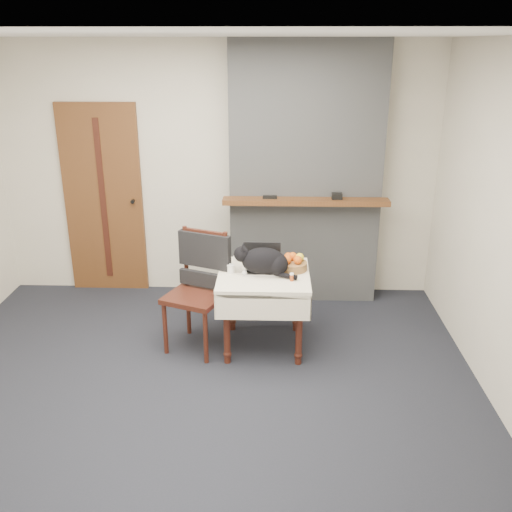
% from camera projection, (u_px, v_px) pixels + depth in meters
% --- Properties ---
extents(ground, '(4.50, 4.50, 0.00)m').
position_uv_depth(ground, '(196.00, 391.00, 4.45)').
color(ground, black).
rests_on(ground, ground).
extents(room_shell, '(4.52, 4.01, 2.61)m').
position_uv_depth(room_shell, '(196.00, 155.00, 4.27)').
color(room_shell, beige).
rests_on(room_shell, ground).
extents(door, '(0.82, 0.10, 2.00)m').
position_uv_depth(door, '(104.00, 200.00, 5.98)').
color(door, brown).
rests_on(door, ground).
extents(chimney, '(1.62, 0.48, 2.60)m').
position_uv_depth(chimney, '(305.00, 176.00, 5.70)').
color(chimney, gray).
rests_on(chimney, ground).
extents(side_table, '(0.78, 0.78, 0.70)m').
position_uv_depth(side_table, '(264.00, 285.00, 4.92)').
color(side_table, '#3D1410').
rests_on(side_table, ground).
extents(laptop, '(0.32, 0.28, 0.24)m').
position_uv_depth(laptop, '(262.00, 263.00, 4.93)').
color(laptop, '#B7B7BC').
rests_on(laptop, side_table).
extents(cat, '(0.55, 0.27, 0.27)m').
position_uv_depth(cat, '(265.00, 261.00, 4.82)').
color(cat, black).
rests_on(cat, side_table).
extents(cream_jar, '(0.07, 0.07, 0.07)m').
position_uv_depth(cream_jar, '(231.00, 269.00, 4.88)').
color(cream_jar, white).
rests_on(cream_jar, side_table).
extents(pill_bottle, '(0.03, 0.03, 0.07)m').
position_uv_depth(pill_bottle, '(292.00, 277.00, 4.71)').
color(pill_bottle, '#A53E14').
rests_on(pill_bottle, side_table).
extents(fruit_basket, '(0.25, 0.25, 0.14)m').
position_uv_depth(fruit_basket, '(293.00, 263.00, 4.94)').
color(fruit_basket, '#965E3C').
rests_on(fruit_basket, side_table).
extents(desk_clutter, '(0.14, 0.08, 0.01)m').
position_uv_depth(desk_clutter, '(288.00, 270.00, 4.94)').
color(desk_clutter, black).
rests_on(desk_clutter, side_table).
extents(chair, '(0.61, 0.60, 1.05)m').
position_uv_depth(chair, '(201.00, 274.00, 4.95)').
color(chair, '#3D1410').
rests_on(chair, ground).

